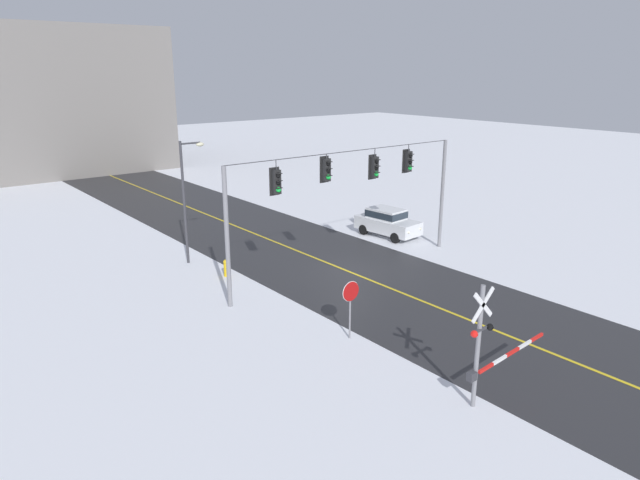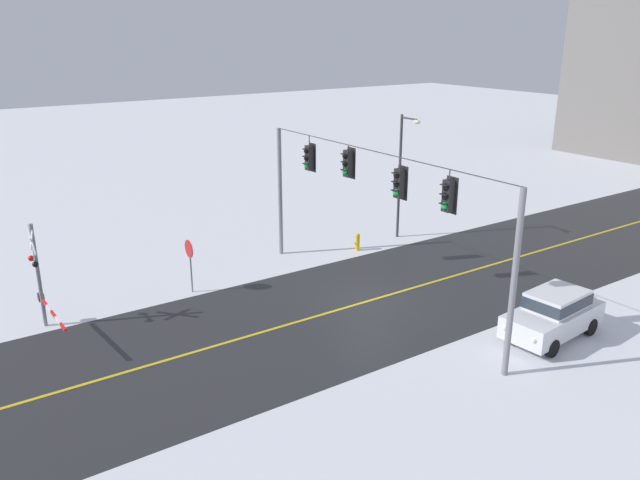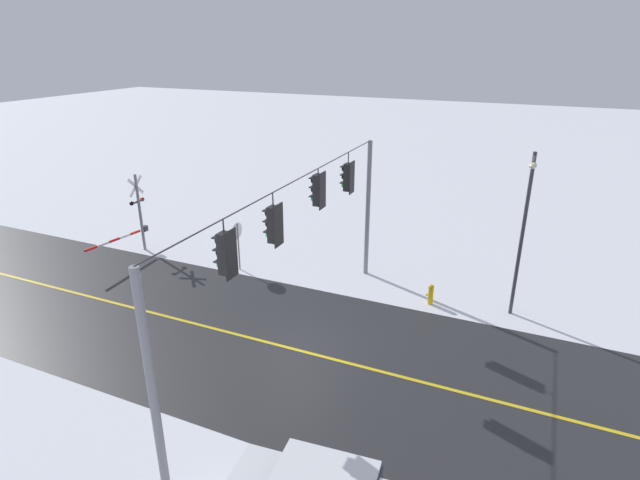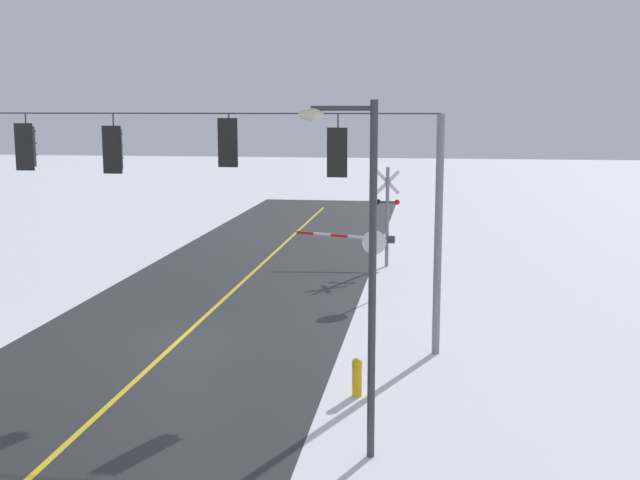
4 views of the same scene
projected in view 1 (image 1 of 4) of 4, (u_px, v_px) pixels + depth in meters
name	position (u px, v px, depth m)	size (l,w,h in m)	color
ground_plane	(350.00, 272.00, 29.19)	(160.00, 160.00, 0.00)	white
road_asphalt	(282.00, 245.00, 33.68)	(9.00, 80.00, 0.01)	#28282B
lane_centre_line	(282.00, 245.00, 33.68)	(0.14, 72.00, 0.01)	gold
signal_span	(350.00, 188.00, 27.88)	(14.20, 0.47, 6.22)	gray
stop_sign	(351.00, 297.00, 21.52)	(0.80, 0.09, 2.35)	gray
railroad_crossing	(485.00, 345.00, 17.20)	(4.17, 0.31, 4.00)	gray
parked_car_white	(387.00, 221.00, 35.23)	(2.12, 4.31, 1.74)	white
streetlamp_near	(187.00, 191.00, 29.60)	(1.39, 0.28, 6.50)	#38383D
fire_hydrant	(226.00, 267.00, 28.47)	(0.24, 0.31, 0.88)	gold
building_distant	(26.00, 101.00, 56.25)	(24.75, 15.19, 13.99)	slate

